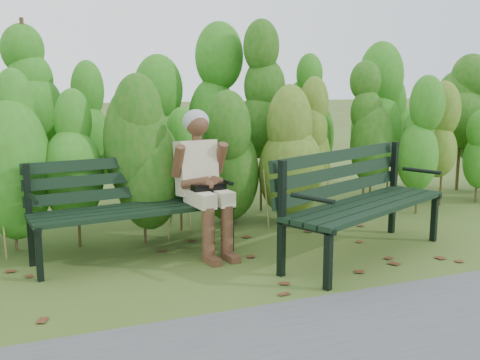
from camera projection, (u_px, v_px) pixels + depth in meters
name	position (u px, v px, depth m)	size (l,w,h in m)	color
ground	(254.00, 265.00, 5.25)	(80.00, 80.00, 0.00)	#44531D
hedge_band	(193.00, 118.00, 6.74)	(11.04, 1.67, 2.42)	#47381E
leaf_litter	(266.00, 263.00, 5.30)	(5.93, 1.93, 0.01)	#562D1B
bench_left	(131.00, 199.00, 5.45)	(1.99, 0.84, 0.96)	black
bench_right	(357.00, 194.00, 5.47)	(2.16, 1.47, 1.03)	black
seated_woman	(202.00, 173.00, 5.55)	(0.58, 0.85, 1.42)	#C3B695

